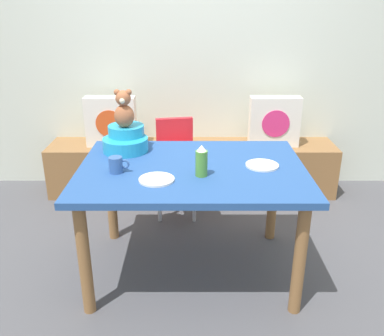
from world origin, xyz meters
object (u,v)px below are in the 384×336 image
Objects in this scene: ketchup_bottle at (201,161)px; highchair at (177,155)px; coffee_mug at (116,165)px; pillow_floral_left at (111,122)px; dinner_plate_near at (262,165)px; dining_table at (192,181)px; infant_seat_teal at (126,140)px; teddy_bear at (124,109)px; dinner_plate_far at (157,179)px; pillow_floral_right at (275,122)px.

highchair is at bearing 100.65° from ketchup_bottle.
ketchup_bottle is 0.50m from coffee_mug.
highchair is at bearing 70.60° from coffee_mug.
pillow_floral_left is 1.67m from dinner_plate_near.
coffee_mug is (0.28, -1.31, 0.11)m from pillow_floral_left.
infant_seat_teal reaches higher than dining_table.
teddy_bear reaches higher than dinner_plate_near.
dining_table is 0.56m from infant_seat_teal.
ketchup_bottle reaches higher than coffee_mug.
teddy_bear reaches higher than dining_table.
dinner_plate_near is at bearing 19.04° from dinner_plate_far.
pillow_floral_left is 0.97m from infant_seat_teal.
pillow_floral_left is at bearing 145.05° from highchair.
dinner_plate_near is (0.87, 0.10, -0.04)m from coffee_mug.
ketchup_bottle is at bearing -60.41° from pillow_floral_left.
coffee_mug is at bearing -77.99° from pillow_floral_left.
dinner_plate_far is (-0.07, -1.01, 0.22)m from highchair.
dinner_plate_far is at bearing -122.96° from pillow_floral_right.
pillow_floral_right is 1.53m from ketchup_bottle.
coffee_mug is (-1.17, -1.31, 0.11)m from pillow_floral_right.
infant_seat_teal is at bearing -73.24° from pillow_floral_left.
ketchup_bottle is at bearing -41.59° from infant_seat_teal.
teddy_bear is 0.69m from ketchup_bottle.
dinner_plate_far is (0.24, -0.51, -0.27)m from teddy_bear.
coffee_mug is 0.60× the size of dinner_plate_far.
teddy_bear is at bearing 90.29° from coffee_mug.
teddy_bear reaches higher than dinner_plate_far.
infant_seat_teal reaches higher than dinner_plate_near.
ketchup_bottle is 0.41m from dinner_plate_near.
highchair is (0.59, -0.42, -0.16)m from pillow_floral_left.
ketchup_bottle is at bearing -79.35° from highchair.
pillow_floral_left is at bearing 110.04° from dinner_plate_far.
infant_seat_teal is 1.78× the size of ketchup_bottle.
ketchup_bottle is at bearing -5.57° from coffee_mug.
infant_seat_teal is 0.92m from dinner_plate_near.
pillow_floral_right and infant_seat_teal have the same top height.
teddy_bear is (-0.32, -0.51, 0.50)m from highchair.
dining_table is 5.46× the size of teddy_bear.
dinner_plate_far is at bearing -64.33° from teddy_bear.
dining_table is 0.47m from coffee_mug.
dinner_plate_near is 1.00× the size of dinner_plate_far.
infant_seat_teal is at bearing 138.41° from ketchup_bottle.
highchair is 1.01m from ketchup_bottle.
infant_seat_teal is 0.66m from ketchup_bottle.
infant_seat_teal is 2.75× the size of coffee_mug.
teddy_bear reaches higher than highchair.
infant_seat_teal is at bearing 145.78° from dining_table.
dinner_plate_near is (0.87, -0.29, -0.07)m from infant_seat_teal.
teddy_bear reaches higher than infant_seat_teal.
teddy_bear is 1.25× the size of dinner_plate_near.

